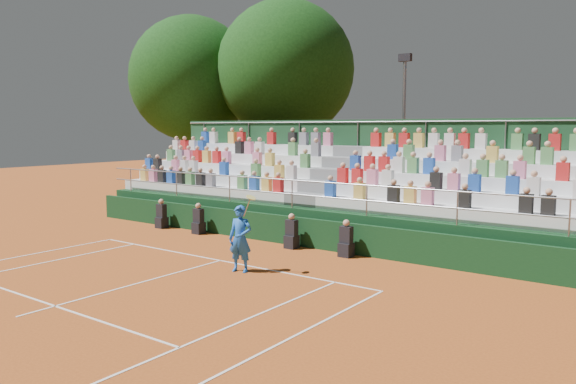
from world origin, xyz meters
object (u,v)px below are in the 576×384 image
Objects in this scene: tennis_player at (240,239)px; tree_west at (192,79)px; floodlight_mast at (404,120)px; tree_east at (285,70)px.

tennis_player is 19.51m from tree_west.
tennis_player is at bearing -85.09° from floodlight_mast.
tennis_player is 0.21× the size of tree_west.
tennis_player is at bearing -57.93° from tree_east.
tree_east reaches higher than floodlight_mast.
tennis_player is 13.52m from floodlight_mast.
tree_east is 1.48× the size of floodlight_mast.
tree_west is (-14.20, 11.98, 5.96)m from tennis_player.
tree_east reaches higher than tennis_player.
floodlight_mast is at bearing -4.82° from tree_east.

